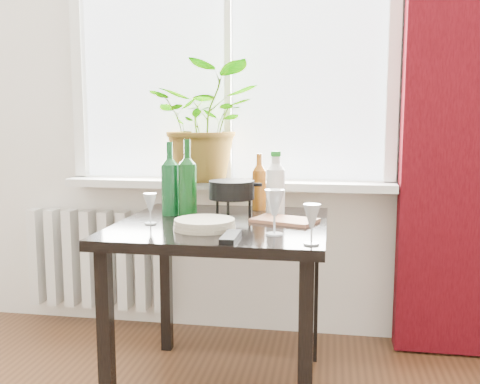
% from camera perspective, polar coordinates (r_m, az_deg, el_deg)
% --- Properties ---
extents(window, '(1.72, 0.08, 1.62)m').
position_cam_1_polar(window, '(2.88, -1.19, 16.52)').
color(window, white).
rests_on(window, ground).
extents(windowsill, '(1.72, 0.20, 0.04)m').
position_cam_1_polar(windowsill, '(2.80, -1.42, 0.86)').
color(windowsill, silver).
rests_on(windowsill, ground).
extents(curtain, '(0.50, 0.12, 2.56)m').
position_cam_1_polar(curtain, '(2.76, 22.24, 10.00)').
color(curtain, '#38050A').
rests_on(curtain, ground).
extents(radiator, '(0.80, 0.10, 0.55)m').
position_cam_1_polar(radiator, '(3.14, -14.94, -6.91)').
color(radiator, silver).
rests_on(radiator, ground).
extents(table, '(0.85, 0.85, 0.74)m').
position_cam_1_polar(table, '(2.23, -1.86, -5.53)').
color(table, black).
rests_on(table, ground).
extents(potted_plant, '(0.59, 0.52, 0.60)m').
position_cam_1_polar(potted_plant, '(2.76, -3.64, 7.43)').
color(potted_plant, '#216C1C').
rests_on(potted_plant, windowsill).
extents(wine_bottle_left, '(0.09, 0.09, 0.33)m').
position_cam_1_polar(wine_bottle_left, '(2.37, -7.47, 1.50)').
color(wine_bottle_left, '#0D461D').
rests_on(wine_bottle_left, table).
extents(wine_bottle_right, '(0.08, 0.08, 0.34)m').
position_cam_1_polar(wine_bottle_right, '(2.33, -5.62, 1.57)').
color(wine_bottle_right, '#0B3D11').
rests_on(wine_bottle_right, table).
extents(bottle_amber, '(0.08, 0.08, 0.27)m').
position_cam_1_polar(bottle_amber, '(2.50, 2.07, 1.17)').
color(bottle_amber, brown).
rests_on(bottle_amber, table).
extents(cleaning_bottle, '(0.11, 0.11, 0.29)m').
position_cam_1_polar(cleaning_bottle, '(2.36, 3.82, 0.97)').
color(cleaning_bottle, silver).
rests_on(cleaning_bottle, table).
extents(wineglass_front_right, '(0.08, 0.08, 0.17)m').
position_cam_1_polar(wineglass_front_right, '(1.95, 3.70, -2.13)').
color(wineglass_front_right, silver).
rests_on(wineglass_front_right, table).
extents(wineglass_far_right, '(0.07, 0.07, 0.14)m').
position_cam_1_polar(wineglass_far_right, '(1.82, 7.65, -3.40)').
color(wineglass_far_right, silver).
rests_on(wineglass_far_right, table).
extents(wineglass_back_center, '(0.09, 0.09, 0.17)m').
position_cam_1_polar(wineglass_back_center, '(2.39, 3.77, -0.33)').
color(wineglass_back_center, silver).
rests_on(wineglass_back_center, table).
extents(wineglass_back_left, '(0.08, 0.08, 0.19)m').
position_cam_1_polar(wineglass_back_left, '(2.44, -7.25, -0.00)').
color(wineglass_back_left, silver).
rests_on(wineglass_back_left, table).
extents(wineglass_front_left, '(0.07, 0.07, 0.13)m').
position_cam_1_polar(wineglass_front_left, '(2.18, -9.55, -1.75)').
color(wineglass_front_left, silver).
rests_on(wineglass_front_left, table).
extents(plate_stack, '(0.26, 0.26, 0.04)m').
position_cam_1_polar(plate_stack, '(2.07, -3.79, -3.43)').
color(plate_stack, beige).
rests_on(plate_stack, table).
extents(fondue_pot, '(0.26, 0.24, 0.16)m').
position_cam_1_polar(fondue_pot, '(2.34, -0.90, -0.66)').
color(fondue_pot, black).
rests_on(fondue_pot, table).
extents(tv_remote, '(0.05, 0.18, 0.02)m').
position_cam_1_polar(tv_remote, '(1.89, -1.00, -4.80)').
color(tv_remote, black).
rests_on(tv_remote, table).
extents(cutting_board, '(0.29, 0.24, 0.01)m').
position_cam_1_polar(cutting_board, '(2.22, 4.79, -3.02)').
color(cutting_board, '#A6694B').
rests_on(cutting_board, table).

